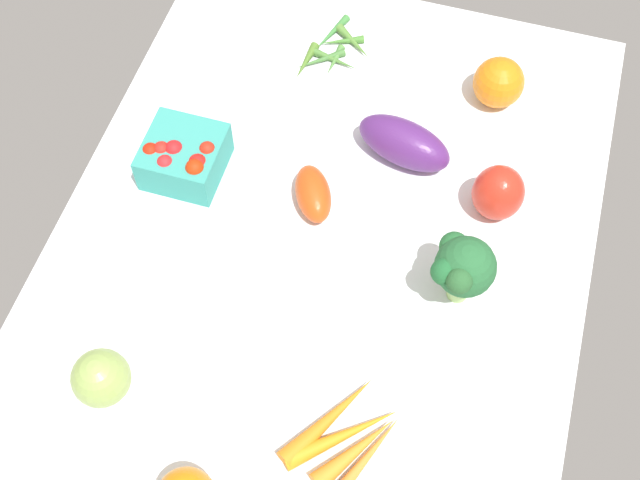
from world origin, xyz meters
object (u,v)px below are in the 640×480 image
Objects in this scene: carrot_bunch at (345,438)px; eggplant at (404,143)px; heirloom_tomato_green at (101,378)px; heirloom_tomato_orange at (499,83)px; bell_pepper_red at (498,193)px; roma_tomato at (313,194)px; broccoli_head at (462,267)px; okra_pile at (332,51)px; berry_basket at (184,157)px.

carrot_bunch is 45.31cm from eggplant.
heirloom_tomato_orange is at bearing 147.50° from heirloom_tomato_green.
bell_pepper_red is 0.60× the size of eggplant.
carrot_bunch is 1.93× the size of roma_tomato.
bell_pepper_red is 16.08cm from eggplant.
broccoli_head is 24.63cm from eggplant.
okra_pile is 29.61cm from roma_tomato.
roma_tomato is 39.33cm from heirloom_tomato_green.
eggplant reaches higher than carrot_bunch.
eggplant reaches higher than okra_pile.
carrot_bunch is 1.66× the size of berry_basket.
heirloom_tomato_orange is (-20.62, -3.61, -0.43)cm from bell_pepper_red.
broccoli_head reaches higher than eggplant.
berry_basket is at bearing 61.68° from roma_tomato.
carrot_bunch is at bearing 108.26° from eggplant.
bell_pepper_red reaches higher than okra_pile.
bell_pepper_red is (22.58, 31.18, 3.74)cm from okra_pile.
broccoli_head is 1.07× the size of berry_basket.
broccoli_head is at bearing 159.65° from carrot_bunch.
okra_pile is at bearing 169.33° from heirloom_tomato_green.
carrot_bunch is at bearing 45.67° from berry_basket.
heirloom_tomato_orange reaches higher than okra_pile.
heirloom_tomato_green is 0.95× the size of heirloom_tomato_orange.
heirloom_tomato_green is 0.68× the size of berry_basket.
berry_basket reaches higher than roma_tomato.
okra_pile is 1.27× the size of broccoli_head.
eggplant is (17.07, 16.10, 2.73)cm from okra_pile.
eggplant is (-5.51, -15.07, -1.01)cm from bell_pepper_red.
bell_pepper_red reaches higher than heirloom_tomato_orange.
broccoli_head is at bearing 1.60° from heirloom_tomato_orange.
okra_pile is 1.73× the size of bell_pepper_red.
carrot_bunch is 36.03cm from roma_tomato.
heirloom_tomato_orange is (-62.24, 39.66, 0.20)cm from heirloom_tomato_green.
heirloom_tomato_green is at bearing 4.08° from berry_basket.
berry_basket is (-35.37, -2.52, -0.31)cm from heirloom_tomato_green.
berry_basket is at bearing -26.88° from okra_pile.
broccoli_head is 26.80cm from carrot_bunch.
roma_tomato is (6.46, -25.70, -1.92)cm from bell_pepper_red.
heirloom_tomato_green is 73.81cm from heirloom_tomato_orange.
broccoli_head is 1.51× the size of heirloom_tomato_orange.
broccoli_head is at bearing 122.96° from heirloom_tomato_green.
berry_basket reaches higher than eggplant.
okra_pile is 0.82× the size of carrot_bunch.
heirloom_tomato_orange is (-35.88, -1.00, -3.85)cm from broccoli_head.
bell_pepper_red reaches higher than eggplant.
okra_pile is 1.37× the size of berry_basket.
roma_tomato is 16.04cm from eggplant.
heirloom_tomato_green is at bearing -10.67° from okra_pile.
broccoli_head is at bearing -138.57° from roma_tomato.
okra_pile is 47.95cm from broccoli_head.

